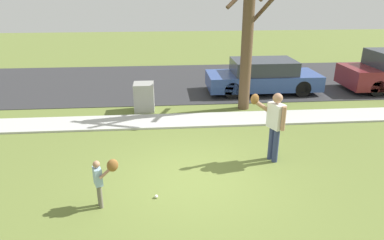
{
  "coord_description": "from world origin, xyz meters",
  "views": [
    {
      "loc": [
        -0.64,
        -6.81,
        4.1
      ],
      "look_at": [
        0.04,
        1.13,
        1.0
      ],
      "focal_mm": 32.3,
      "sensor_mm": 36.0,
      "label": 1
    }
  ],
  "objects_px": {
    "utility_cabinet": "(144,97)",
    "parked_wagon_blue": "(263,76)",
    "baseball": "(156,196)",
    "person_adult": "(274,120)",
    "person_child": "(102,176)",
    "street_tree_near": "(248,29)"
  },
  "relations": [
    {
      "from": "parked_wagon_blue",
      "to": "person_child",
      "type": "bearing_deg",
      "value": 54.98
    },
    {
      "from": "utility_cabinet",
      "to": "parked_wagon_blue",
      "type": "distance_m",
      "value": 5.08
    },
    {
      "from": "person_child",
      "to": "baseball",
      "type": "relative_size",
      "value": 14.29
    },
    {
      "from": "street_tree_near",
      "to": "parked_wagon_blue",
      "type": "relative_size",
      "value": 1.16
    },
    {
      "from": "person_adult",
      "to": "street_tree_near",
      "type": "bearing_deg",
      "value": -115.17
    },
    {
      "from": "baseball",
      "to": "street_tree_near",
      "type": "distance_m",
      "value": 6.77
    },
    {
      "from": "baseball",
      "to": "parked_wagon_blue",
      "type": "relative_size",
      "value": 0.02
    },
    {
      "from": "baseball",
      "to": "parked_wagon_blue",
      "type": "bearing_deg",
      "value": 59.82
    },
    {
      "from": "utility_cabinet",
      "to": "parked_wagon_blue",
      "type": "xyz_separation_m",
      "value": [
        4.72,
        1.87,
        0.17
      ]
    },
    {
      "from": "person_adult",
      "to": "utility_cabinet",
      "type": "bearing_deg",
      "value": -72.66
    },
    {
      "from": "utility_cabinet",
      "to": "street_tree_near",
      "type": "distance_m",
      "value": 4.2
    },
    {
      "from": "utility_cabinet",
      "to": "baseball",
      "type": "bearing_deg",
      "value": -85.13
    },
    {
      "from": "baseball",
      "to": "street_tree_near",
      "type": "xyz_separation_m",
      "value": [
        3.06,
        5.38,
        2.74
      ]
    },
    {
      "from": "person_adult",
      "to": "person_child",
      "type": "distance_m",
      "value": 4.21
    },
    {
      "from": "person_adult",
      "to": "baseball",
      "type": "distance_m",
      "value": 3.35
    },
    {
      "from": "person_adult",
      "to": "person_child",
      "type": "relative_size",
      "value": 1.66
    },
    {
      "from": "baseball",
      "to": "utility_cabinet",
      "type": "distance_m",
      "value": 5.49
    },
    {
      "from": "person_adult",
      "to": "parked_wagon_blue",
      "type": "bearing_deg",
      "value": -125.63
    },
    {
      "from": "person_child",
      "to": "utility_cabinet",
      "type": "height_order",
      "value": "person_child"
    },
    {
      "from": "person_adult",
      "to": "baseball",
      "type": "bearing_deg",
      "value": 4.51
    },
    {
      "from": "baseball",
      "to": "person_child",
      "type": "bearing_deg",
      "value": -168.78
    },
    {
      "from": "baseball",
      "to": "utility_cabinet",
      "type": "xyz_separation_m",
      "value": [
        -0.46,
        5.45,
        0.46
      ]
    }
  ]
}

